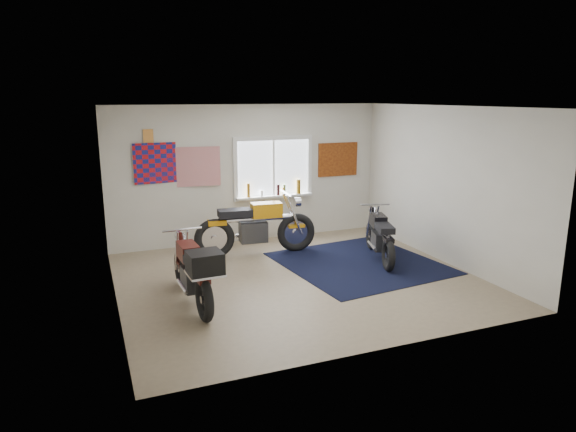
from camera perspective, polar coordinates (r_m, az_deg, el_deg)
name	(u,v)px	position (r m, az deg, el deg)	size (l,w,h in m)	color
ground	(298,279)	(8.25, 1.10, -7.04)	(5.50, 5.50, 0.00)	#9E896B
room_shell	(298,178)	(7.84, 1.15, 4.28)	(5.50, 5.50, 5.50)	white
navy_rug	(359,263)	(9.09, 7.93, -5.20)	(2.50, 2.60, 0.01)	black
window_assembly	(273,172)	(10.33, -1.63, 4.94)	(1.66, 0.17, 1.26)	white
oil_bottles	(280,189)	(10.36, -0.94, 3.04)	(1.15, 0.09, 0.30)	#946015
flag_display	(148,136)	(9.70, -15.27, 8.58)	(1.60, 0.10, 1.17)	red
triumph_poster	(338,159)	(10.90, 5.56, 6.27)	(0.90, 0.03, 0.70)	#A54C14
yellow_triumph	(256,228)	(9.38, -3.62, -1.35)	(2.27, 0.68, 1.14)	black
black_chrome_bike	(380,238)	(9.25, 10.15, -2.37)	(0.74, 1.75, 0.93)	black
maroon_tourer	(194,272)	(7.17, -10.39, -6.16)	(0.58, 1.92, 0.98)	black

